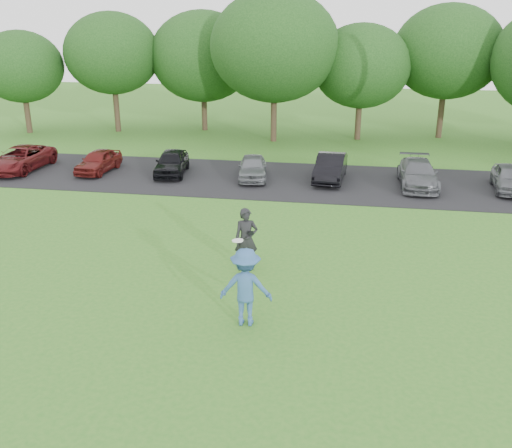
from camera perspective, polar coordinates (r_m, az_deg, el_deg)
The scene contains 6 objects.
ground at distance 14.44m, azimuth -2.36°, elevation -9.60°, with size 100.00×100.00×0.00m, color #2F6E1F.
parking_lot at distance 26.38m, azimuth 3.47°, elevation 4.39°, with size 32.00×6.50×0.03m, color black.
frisbee_player at distance 13.85m, azimuth -1.04°, elevation -6.32°, with size 1.33×0.82×2.18m.
camera_bystander at distance 16.82m, azimuth -0.98°, elevation -1.54°, with size 0.78×0.62×1.89m.
parked_cars at distance 26.13m, azimuth 4.48°, elevation 5.55°, with size 28.48×4.65×1.24m.
tree_row at distance 35.11m, azimuth 8.04°, elevation 16.27°, with size 42.39×9.85×8.64m.
Camera 1 is at (2.68, -12.26, 7.16)m, focal length 40.00 mm.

